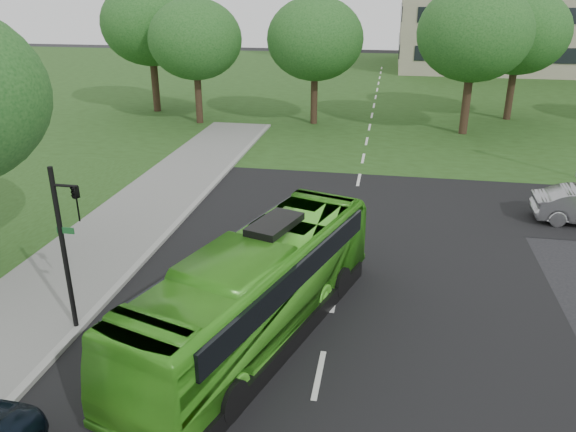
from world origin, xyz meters
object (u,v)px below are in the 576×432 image
object	(u,v)px
tree_park_b	(315,39)
tree_park_f	(150,24)
bus	(257,289)
traffic_light	(67,239)
tree_park_a	(195,39)
tree_park_d	(519,32)
tree_park_c	(474,33)

from	to	relation	value
tree_park_b	tree_park_f	world-z (taller)	tree_park_f
bus	traffic_light	world-z (taller)	traffic_light
tree_park_a	tree_park_d	xyz separation A→B (m)	(22.40, 5.30, 0.40)
tree_park_f	traffic_light	size ratio (longest dim) A/B	1.98
tree_park_f	traffic_light	xyz separation A→B (m)	(10.02, -29.85, -3.76)
tree_park_f	tree_park_a	bearing A→B (deg)	-36.00
tree_park_a	traffic_light	bearing A→B (deg)	-78.66
bus	tree_park_f	bearing A→B (deg)	135.22
tree_park_b	bus	xyz separation A→B (m)	(2.12, -26.98, -4.45)
tree_park_a	bus	bearing A→B (deg)	-68.01
tree_park_a	tree_park_f	world-z (taller)	tree_park_f
tree_park_a	bus	world-z (taller)	tree_park_a
tree_park_a	tree_park_f	xyz separation A→B (m)	(-4.72, 3.43, 0.79)
tree_park_d	bus	bearing A→B (deg)	-111.21
tree_park_a	bus	distance (m)	28.05
tree_park_c	tree_park_f	size ratio (longest dim) A/B	0.98
tree_park_c	tree_park_d	bearing A→B (deg)	54.38
tree_park_d	tree_park_f	bearing A→B (deg)	-176.06
bus	traffic_light	distance (m)	5.33
tree_park_c	tree_park_f	xyz separation A→B (m)	(-23.38, 3.35, 0.13)
tree_park_b	tree_park_c	world-z (taller)	tree_park_c
bus	tree_park_b	bearing A→B (deg)	112.31
tree_park_d	tree_park_c	bearing A→B (deg)	-125.62
traffic_light	bus	bearing A→B (deg)	32.68
tree_park_c	traffic_light	world-z (taller)	tree_park_c
bus	tree_park_d	bearing A→B (deg)	86.61
tree_park_a	tree_park_c	world-z (taller)	tree_park_c
tree_park_c	tree_park_d	world-z (taller)	tree_park_c
tree_park_a	traffic_light	size ratio (longest dim) A/B	1.75
tree_park_c	bus	distance (m)	27.54
tree_park_b	tree_park_d	world-z (taller)	tree_park_d
tree_park_d	bus	xyz separation A→B (m)	(-12.02, -30.99, -4.80)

